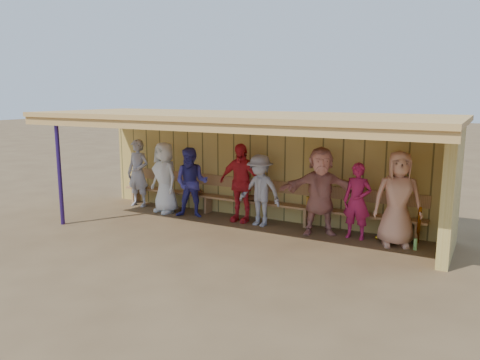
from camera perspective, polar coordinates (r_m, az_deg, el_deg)
name	(u,v)px	position (r m, az deg, el deg)	size (l,w,h in m)	color
ground	(232,231)	(10.11, -0.96, -6.18)	(90.00, 90.00, 0.00)	brown
player_a	(138,173)	(12.41, -12.31, 0.84)	(0.64, 0.42, 1.75)	#9A98A0
player_b	(165,178)	(11.63, -9.17, 0.30)	(0.85, 0.55, 1.74)	white
player_c	(191,183)	(11.08, -5.94, -0.33)	(0.81, 0.63, 1.66)	#373491
player_d	(240,183)	(10.64, 0.05, -0.34)	(1.06, 0.44, 1.80)	red
player_e	(260,190)	(10.32, 2.44, -1.28)	(1.03, 0.59, 1.59)	#9898A0
player_f	(320,191)	(9.81, 9.76, -1.33)	(1.70, 0.54, 1.83)	tan
player_g	(357,201)	(9.68, 14.10, -2.51)	(0.56, 0.37, 1.55)	#AA1B4C
player_h	(398,199)	(9.42, 18.69, -2.18)	(0.90, 0.59, 1.84)	tan
dugout_structure	(263,150)	(10.18, 2.83, 3.68)	(8.80, 3.20, 2.50)	tan
bench	(256,197)	(10.93, 1.93, -2.06)	(7.60, 0.34, 0.93)	#B27F4C
dugout_equipment	(243,198)	(10.95, 0.36, -2.23)	(5.49, 0.62, 0.80)	orange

